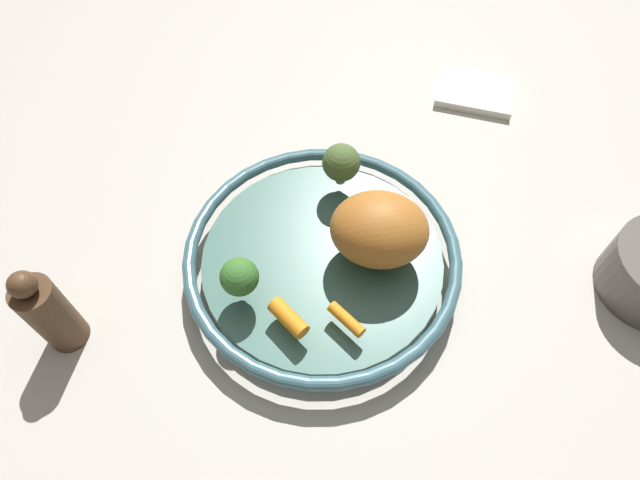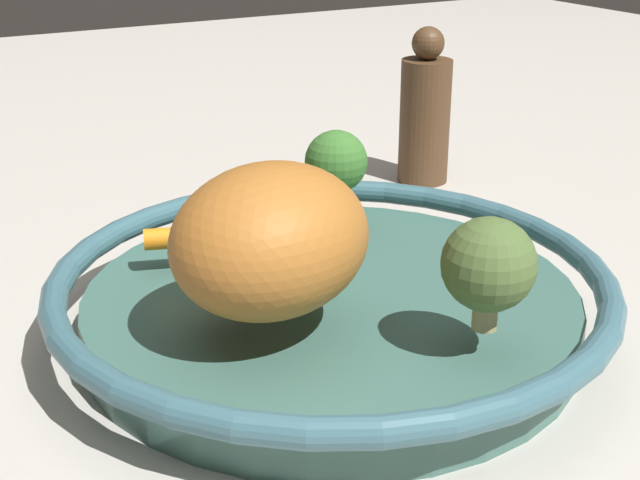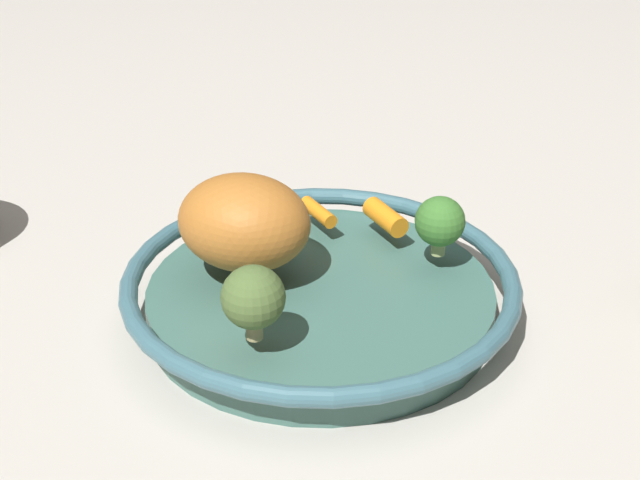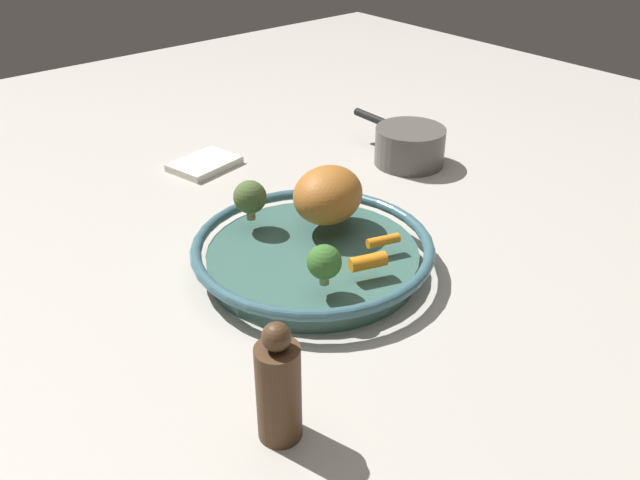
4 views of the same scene
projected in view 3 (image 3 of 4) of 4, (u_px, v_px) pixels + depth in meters
ground_plane at (321, 317)px, 0.87m from camera, size 2.53×2.53×0.00m
serving_bowl at (321, 293)px, 0.86m from camera, size 0.36×0.36×0.05m
roast_chicken_piece at (244, 222)px, 0.84m from camera, size 0.15×0.14×0.08m
baby_carrot_left at (385, 217)px, 0.92m from camera, size 0.06×0.04×0.02m
baby_carrot_near_rim at (318, 212)px, 0.93m from camera, size 0.05×0.03×0.01m
broccoli_floret_edge at (440, 222)px, 0.86m from camera, size 0.05×0.05×0.06m
broccoli_floret_small at (253, 298)px, 0.74m from camera, size 0.05×0.05×0.06m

